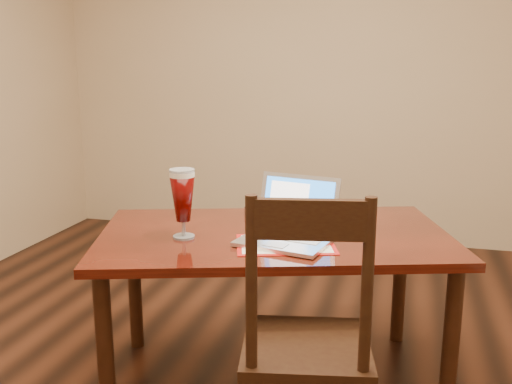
# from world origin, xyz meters

# --- Properties ---
(dining_table) EXTENTS (1.72, 1.28, 1.02)m
(dining_table) POSITION_xyz_m (0.08, 0.22, 0.65)
(dining_table) COLOR #53150B
(dining_table) RESTS_ON ground
(dining_chair) EXTENTS (0.52, 0.50, 1.06)m
(dining_chair) POSITION_xyz_m (0.34, -0.33, 0.50)
(dining_chair) COLOR black
(dining_chair) RESTS_ON ground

